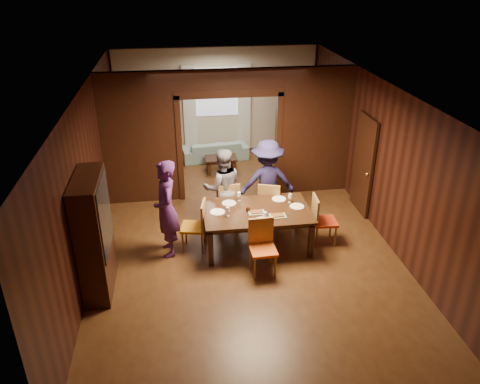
{
  "coord_description": "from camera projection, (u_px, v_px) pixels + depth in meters",
  "views": [
    {
      "loc": [
        -1.14,
        -8.07,
        4.89
      ],
      "look_at": [
        -0.05,
        -0.4,
        1.05
      ],
      "focal_mm": 35.0,
      "sensor_mm": 36.0,
      "label": 1
    }
  ],
  "objects": [
    {
      "name": "plate_left",
      "position": [
        217.0,
        212.0,
        8.55
      ],
      "size": [
        0.27,
        0.27,
        0.01
      ],
      "primitive_type": "cylinder",
      "color": "white",
      "rests_on": "dining_table"
    },
    {
      "name": "person_grey",
      "position": [
        222.0,
        188.0,
        9.34
      ],
      "size": [
        0.85,
        0.69,
        1.64
      ],
      "primitive_type": "imported",
      "rotation": [
        0.0,
        0.0,
        3.23
      ],
      "color": "slate",
      "rests_on": "floor"
    },
    {
      "name": "curtain_left",
      "position": [
        190.0,
        110.0,
        12.73
      ],
      "size": [
        0.35,
        0.06,
        2.4
      ],
      "primitive_type": "cube",
      "color": "white",
      "rests_on": "back_wall"
    },
    {
      "name": "curtain_right",
      "position": [
        244.0,
        108.0,
        12.92
      ],
      "size": [
        0.35,
        0.06,
        2.4
      ],
      "primitive_type": "cube",
      "color": "white",
      "rests_on": "back_wall"
    },
    {
      "name": "dining_table",
      "position": [
        256.0,
        228.0,
        8.79
      ],
      "size": [
        1.98,
        1.23,
        0.76
      ],
      "primitive_type": "cube",
      "color": "black",
      "rests_on": "floor"
    },
    {
      "name": "sofa",
      "position": [
        215.0,
        150.0,
        12.76
      ],
      "size": [
        1.83,
        0.88,
        0.52
      ],
      "primitive_type": "imported",
      "rotation": [
        0.0,
        0.0,
        3.25
      ],
      "color": "#8CB3B7",
      "rests_on": "floor"
    },
    {
      "name": "plate_right",
      "position": [
        297.0,
        206.0,
        8.74
      ],
      "size": [
        0.27,
        0.27,
        0.01
      ],
      "primitive_type": "cylinder",
      "color": "white",
      "rests_on": "dining_table"
    },
    {
      "name": "wineglass_left",
      "position": [
        228.0,
        212.0,
        8.38
      ],
      "size": [
        0.08,
        0.08,
        0.18
      ],
      "primitive_type": null,
      "color": "silver",
      "rests_on": "dining_table"
    },
    {
      "name": "plate_near",
      "position": [
        262.0,
        221.0,
        8.26
      ],
      "size": [
        0.27,
        0.27,
        0.01
      ],
      "primitive_type": "cylinder",
      "color": "silver",
      "rests_on": "dining_table"
    },
    {
      "name": "room_walls",
      "position": [
        228.0,
        129.0,
        10.48
      ],
      "size": [
        5.52,
        9.01,
        2.9
      ],
      "color": "black",
      "rests_on": "floor"
    },
    {
      "name": "serving_bowl",
      "position": [
        262.0,
        206.0,
        8.7
      ],
      "size": [
        0.33,
        0.33,
        0.08
      ],
      "primitive_type": "imported",
      "color": "black",
      "rests_on": "dining_table"
    },
    {
      "name": "wineglass_right",
      "position": [
        290.0,
        198.0,
        8.86
      ],
      "size": [
        0.08,
        0.08,
        0.18
      ],
      "primitive_type": null,
      "color": "silver",
      "rests_on": "dining_table"
    },
    {
      "name": "window_far",
      "position": [
        217.0,
        92.0,
        12.66
      ],
      "size": [
        1.2,
        0.03,
        1.3
      ],
      "primitive_type": "cube",
      "color": "silver",
      "rests_on": "back_wall"
    },
    {
      "name": "chair_far_l",
      "position": [
        227.0,
        202.0,
        9.5
      ],
      "size": [
        0.48,
        0.48,
        0.97
      ],
      "primitive_type": null,
      "rotation": [
        0.0,
        0.0,
        3.23
      ],
      "color": "#C14E12",
      "rests_on": "floor"
    },
    {
      "name": "wineglass_far",
      "position": [
        239.0,
        196.0,
        8.93
      ],
      "size": [
        0.08,
        0.08,
        0.18
      ],
      "primitive_type": null,
      "color": "silver",
      "rests_on": "dining_table"
    },
    {
      "name": "tumbler",
      "position": [
        265.0,
        216.0,
        8.3
      ],
      "size": [
        0.07,
        0.07,
        0.14
      ],
      "primitive_type": "cylinder",
      "color": "white",
      "rests_on": "dining_table"
    },
    {
      "name": "floor",
      "position": [
        240.0,
        230.0,
        9.47
      ],
      "size": [
        9.0,
        9.0,
        0.0
      ],
      "primitive_type": "plane",
      "color": "#492614",
      "rests_on": "ground"
    },
    {
      "name": "coffee_table",
      "position": [
        221.0,
        165.0,
        11.98
      ],
      "size": [
        0.8,
        0.5,
        0.4
      ],
      "primitive_type": "cube",
      "color": "black",
      "rests_on": "floor"
    },
    {
      "name": "platter_b",
      "position": [
        278.0,
        216.0,
        8.4
      ],
      "size": [
        0.3,
        0.2,
        0.04
      ],
      "primitive_type": "cube",
      "color": "gray",
      "rests_on": "dining_table"
    },
    {
      "name": "ceiling",
      "position": [
        239.0,
        87.0,
        8.19
      ],
      "size": [
        5.5,
        9.0,
        0.02
      ],
      "primitive_type": "cube",
      "color": "silver",
      "rests_on": "room_walls"
    },
    {
      "name": "chair_left",
      "position": [
        193.0,
        226.0,
        8.66
      ],
      "size": [
        0.52,
        0.52,
        0.97
      ],
      "primitive_type": null,
      "rotation": [
        0.0,
        0.0,
        -1.78
      ],
      "color": "#C27912",
      "rests_on": "floor"
    },
    {
      "name": "person_navy",
      "position": [
        267.0,
        182.0,
        9.42
      ],
      "size": [
        1.16,
        0.67,
        1.78
      ],
      "primitive_type": "imported",
      "rotation": [
        0.0,
        0.0,
        3.15
      ],
      "color": "#1B173B",
      "rests_on": "floor"
    },
    {
      "name": "plate_far_r",
      "position": [
        279.0,
        199.0,
        9.02
      ],
      "size": [
        0.27,
        0.27,
        0.01
      ],
      "primitive_type": "cylinder",
      "color": "white",
      "rests_on": "dining_table"
    },
    {
      "name": "condiment_jar",
      "position": [
        248.0,
        209.0,
        8.56
      ],
      "size": [
        0.08,
        0.08,
        0.11
      ],
      "primitive_type": null,
      "color": "#492311",
      "rests_on": "dining_table"
    },
    {
      "name": "chair_right",
      "position": [
        325.0,
        220.0,
        8.85
      ],
      "size": [
        0.46,
        0.46,
        0.97
      ],
      "primitive_type": null,
      "rotation": [
        0.0,
        0.0,
        1.51
      ],
      "color": "red",
      "rests_on": "floor"
    },
    {
      "name": "hutch",
      "position": [
        94.0,
        235.0,
        7.38
      ],
      "size": [
        0.4,
        1.2,
        2.0
      ],
      "primitive_type": "cube",
      "color": "black",
      "rests_on": "floor"
    },
    {
      "name": "door_right",
      "position": [
        364.0,
        165.0,
        9.79
      ],
      "size": [
        0.06,
        0.9,
        2.1
      ],
      "primitive_type": "cube",
      "color": "black",
      "rests_on": "floor"
    },
    {
      "name": "platter_a",
      "position": [
        257.0,
        212.0,
        8.52
      ],
      "size": [
        0.3,
        0.2,
        0.04
      ],
      "primitive_type": "cube",
      "color": "gray",
      "rests_on": "dining_table"
    },
    {
      "name": "chair_near",
      "position": [
        263.0,
        248.0,
        7.97
      ],
      "size": [
        0.46,
        0.46,
        0.97
      ],
      "primitive_type": null,
      "rotation": [
        0.0,
        0.0,
        0.04
      ],
      "color": "#E35515",
      "rests_on": "floor"
    },
    {
      "name": "person_purple",
      "position": [
        166.0,
        209.0,
        8.34
      ],
      "size": [
        0.52,
        0.72,
        1.83
      ],
      "primitive_type": "imported",
      "rotation": [
        0.0,
        0.0,
        -1.43
      ],
      "color": "#4C2160",
      "rests_on": "floor"
    },
    {
      "name": "plate_far_l",
      "position": [
        229.0,
        203.0,
        8.86
      ],
      "size": [
        0.27,
        0.27,
        0.01
      ],
      "primitive_type": "cylinder",
      "color": "silver",
      "rests_on": "dining_table"
    },
    {
      "name": "chair_far_r",
      "position": [
        270.0,
        202.0,
        9.49
      ],
      "size": [
        0.56,
        0.56,
        0.97
      ],
      "primitive_type": null,
      "rotation": [
        0.0,
        0.0,
        2.82
      ],
      "color": "#CD4313",
      "rests_on": "floor"
    }
  ]
}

